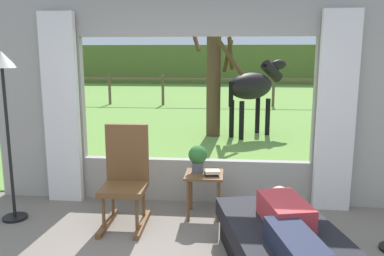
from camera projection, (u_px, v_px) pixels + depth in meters
The scene contains 15 objects.
back_wall_with_window at pixel (195, 106), 4.98m from camera, with size 5.20×0.12×2.55m.
curtain_panel_left at pixel (62, 109), 5.01m from camera, with size 0.44×0.10×2.40m, color silver.
curtain_panel_right at pixel (336, 113), 4.70m from camera, with size 0.44×0.10×2.40m, color silver.
outdoor_pasture_lawn at pixel (218, 101), 15.88m from camera, with size 36.00×21.68×0.02m, color olive.
distant_hill_ridge at pixel (223, 64), 25.28m from camera, with size 36.00×2.00×2.40m, color #54692D.
recliner_sofa at pixel (286, 252), 3.40m from camera, with size 1.25×1.86×0.42m.
reclining_person at pixel (288, 222), 3.29m from camera, with size 0.46×1.43×0.22m.
rocking_chair at pixel (126, 177), 4.42m from camera, with size 0.49×0.69×1.12m.
side_table at pixel (204, 181), 4.63m from camera, with size 0.44×0.44×0.52m.
potted_plant at pixel (198, 157), 4.65m from camera, with size 0.22×0.22×0.32m.
book_stack at pixel (212, 173), 4.54m from camera, with size 0.19×0.17×0.06m.
floor_lamp_left at pixel (4, 85), 4.33m from camera, with size 0.32×0.32×1.92m.
horse at pixel (253, 87), 8.99m from camera, with size 1.57×1.48×1.73m.
pasture_tree at pixel (214, 80), 8.93m from camera, with size 1.37×1.14×2.91m.
pasture_fence_line at pixel (217, 86), 14.31m from camera, with size 16.10×0.10×1.10m.
Camera 1 is at (0.42, -2.67, 1.90)m, focal length 37.09 mm.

